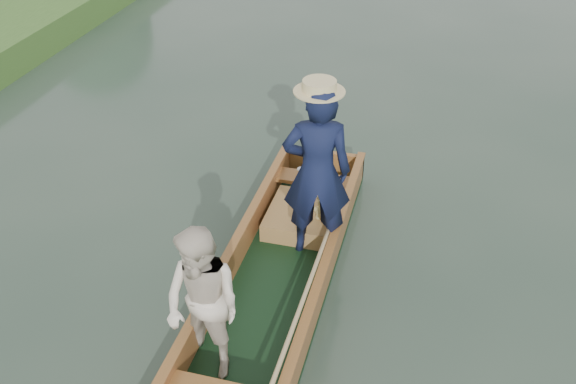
# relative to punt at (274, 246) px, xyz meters

# --- Properties ---
(ground) EXTENTS (120.00, 120.00, 0.00)m
(ground) POSITION_rel_punt_xyz_m (-0.00, -0.02, -0.66)
(ground) COLOR #283D30
(ground) RESTS_ON ground
(punt) EXTENTS (1.43, 5.00, 2.14)m
(punt) POSITION_rel_punt_xyz_m (0.00, 0.00, 0.00)
(punt) COLOR black
(punt) RESTS_ON ground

